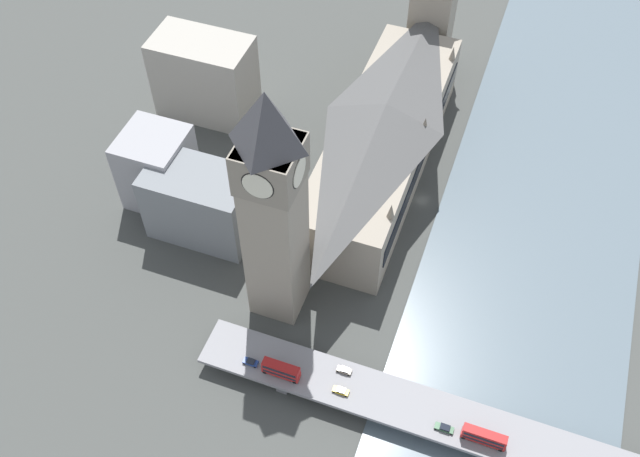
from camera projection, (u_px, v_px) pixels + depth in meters
name	position (u px, v px, depth m)	size (l,w,h in m)	color
ground_plane	(422.00, 200.00, 231.35)	(600.00, 600.00, 0.00)	#424442
river_water	(537.00, 230.00, 223.31)	(62.37, 360.00, 0.30)	slate
parliament_hall	(383.00, 139.00, 228.09)	(27.60, 97.00, 29.69)	gray
clock_tower	(273.00, 206.00, 174.47)	(14.80, 14.80, 78.16)	gray
victoria_tower	(433.00, 8.00, 255.13)	(14.74, 14.74, 54.54)	gray
road_bridge	(494.00, 435.00, 177.32)	(156.73, 13.50, 5.14)	slate
double_decker_bus_lead	(484.00, 437.00, 173.41)	(11.05, 2.47, 4.61)	red
double_decker_bus_mid	(281.00, 370.00, 184.55)	(10.19, 2.63, 4.94)	red
car_northbound_mid	(344.00, 370.00, 186.68)	(3.98, 1.76, 1.39)	slate
car_northbound_tail	(444.00, 428.00, 176.76)	(4.80, 1.87, 1.37)	#2D5638
car_southbound_lead	(341.00, 391.00, 183.04)	(4.28, 1.81, 1.32)	gold
car_southbound_mid	(251.00, 362.00, 188.18)	(4.04, 1.88, 1.37)	navy
city_block_west	(158.00, 168.00, 222.91)	(19.41, 19.48, 25.57)	#939399
city_block_center	(205.00, 77.00, 247.19)	(33.38, 18.86, 29.72)	#A39E93
city_block_east	(201.00, 203.00, 214.85)	(31.25, 18.71, 23.94)	slate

